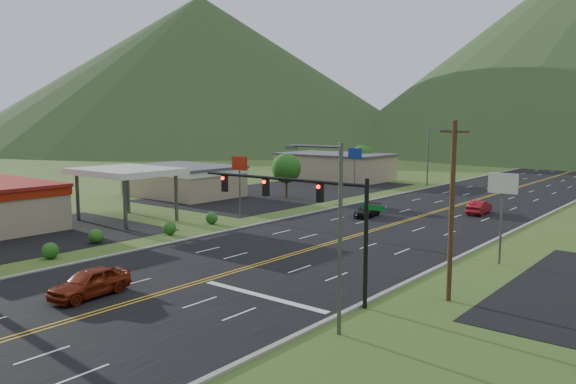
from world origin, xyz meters
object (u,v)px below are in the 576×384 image
Objects in this scene: streetlight_west at (430,152)px; car_red_far at (479,208)px; car_dark_mid at (367,211)px; streetlight_east at (334,225)px; gas_canopy at (126,172)px; car_red_near at (90,283)px; traffic_signal at (305,203)px.

car_red_far is (15.92, -22.03, -4.46)m from streetlight_west.
streetlight_west is at bearing 94.04° from car_dark_mid.
streetlight_west is 2.11× the size of car_dark_mid.
streetlight_west is 32.27m from car_dark_mid.
streetlight_east is 2.11× the size of car_dark_mid.
gas_canopy is at bearing 160.12° from streetlight_east.
car_red_near reaches higher than car_red_far.
car_red_near is at bearing 77.97° from car_red_far.
traffic_signal is 27.56m from car_dark_mid.
gas_canopy is at bearing 135.21° from car_red_near.
streetlight_east and streetlight_west have the same top height.
traffic_signal is 1.46× the size of streetlight_west.
car_dark_mid is at bearing 43.65° from gas_canopy.
traffic_signal is 2.73× the size of car_red_near.
car_dark_mid is (-1.57, 33.13, -0.20)m from car_red_near.
car_dark_mid is at bearing 44.07° from car_red_far.
streetlight_east is 64.21m from streetlight_west.
car_red_far is (-2.24, 33.98, -4.60)m from traffic_signal.
traffic_signal is at bearing -76.11° from car_dark_mid.
streetlight_west reaches higher than traffic_signal.
streetlight_east is at bearing 97.65° from car_red_far.
streetlight_east is 15.13m from car_red_near.
streetlight_west reaches higher than car_dark_mid.
car_red_far is at bearing 75.86° from car_red_near.
streetlight_west is at bearing -56.83° from car_red_far.
traffic_signal is 6.17m from streetlight_east.
streetlight_east reaches higher than car_dark_mid.
gas_canopy is at bearing 42.00° from car_red_far.
streetlight_west is 64.97m from car_red_near.
streetlight_east is 38.85m from car_red_far.
gas_canopy is (-28.48, 8.00, -0.46)m from traffic_signal.
streetlight_east reaches higher than car_red_near.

